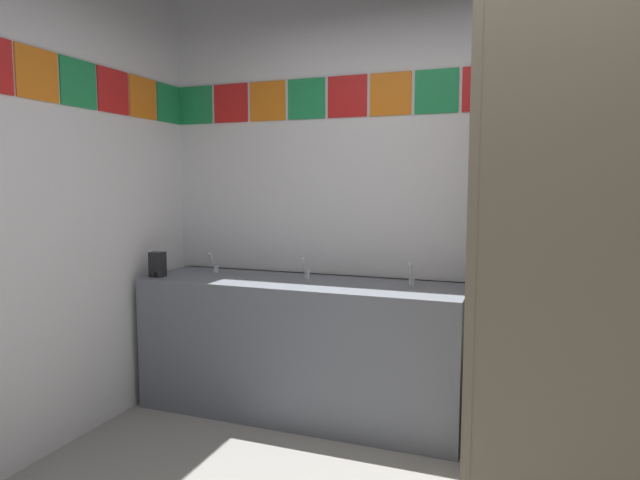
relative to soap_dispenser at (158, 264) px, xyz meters
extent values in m
cube|color=silver|center=(1.82, 0.52, 0.50)|extent=(3.90, 0.08, 2.83)
cube|color=#1E8C4C|center=(0.01, 0.47, 1.06)|extent=(0.26, 0.01, 0.26)
cube|color=red|center=(0.29, 0.47, 1.06)|extent=(0.26, 0.01, 0.26)
cube|color=orange|center=(0.57, 0.47, 1.06)|extent=(0.26, 0.01, 0.26)
cube|color=#1E8C4C|center=(0.85, 0.47, 1.06)|extent=(0.26, 0.01, 0.26)
cube|color=red|center=(1.12, 0.47, 1.06)|extent=(0.26, 0.01, 0.26)
cube|color=orange|center=(1.40, 0.47, 1.06)|extent=(0.26, 0.01, 0.26)
cube|color=#1E8C4C|center=(1.68, 0.47, 1.06)|extent=(0.26, 0.01, 0.26)
cube|color=red|center=(1.96, 0.47, 1.06)|extent=(0.26, 0.01, 0.26)
cube|color=orange|center=(2.24, 0.47, 1.06)|extent=(0.26, 0.01, 0.26)
cube|color=#1E8C4C|center=(2.52, 0.47, 1.06)|extent=(0.26, 0.01, 0.26)
cube|color=orange|center=(-0.12, -0.75, 1.06)|extent=(0.01, 0.26, 0.26)
cube|color=#1E8C4C|center=(-0.12, -0.48, 1.06)|extent=(0.01, 0.26, 0.26)
cube|color=red|center=(-0.12, -0.20, 1.06)|extent=(0.01, 0.26, 0.26)
cube|color=orange|center=(-0.12, 0.07, 1.06)|extent=(0.01, 0.26, 0.26)
cube|color=#1E8C4C|center=(-0.12, 0.34, 1.06)|extent=(0.01, 0.26, 0.26)
cube|color=slate|center=(0.92, 0.18, -0.50)|extent=(2.00, 0.60, 0.84)
cube|color=slate|center=(0.92, 0.46, -0.12)|extent=(2.00, 0.03, 0.08)
cylinder|color=white|center=(0.25, 0.15, -0.13)|extent=(0.34, 0.34, 0.10)
cylinder|color=white|center=(0.92, 0.15, -0.13)|extent=(0.34, 0.34, 0.10)
cylinder|color=white|center=(1.59, 0.15, -0.13)|extent=(0.34, 0.34, 0.10)
cylinder|color=silver|center=(0.25, 0.29, -0.05)|extent=(0.04, 0.04, 0.05)
cylinder|color=silver|center=(0.25, 0.24, 0.02)|extent=(0.02, 0.06, 0.09)
cylinder|color=silver|center=(0.92, 0.29, -0.05)|extent=(0.04, 0.04, 0.05)
cylinder|color=silver|center=(0.92, 0.24, 0.02)|extent=(0.02, 0.06, 0.09)
cylinder|color=silver|center=(1.59, 0.29, -0.05)|extent=(0.04, 0.04, 0.05)
cylinder|color=silver|center=(1.59, 0.24, 0.02)|extent=(0.02, 0.06, 0.09)
cube|color=black|center=(0.00, 0.00, 0.00)|extent=(0.09, 0.07, 0.16)
cylinder|color=black|center=(0.00, -0.04, -0.06)|extent=(0.02, 0.02, 0.03)
cube|color=#726651|center=(2.03, -0.22, 0.18)|extent=(0.04, 1.40, 2.21)
cube|color=#726651|center=(2.48, -0.90, 0.18)|extent=(0.90, 0.04, 2.03)
cylinder|color=silver|center=(2.05, -0.90, 0.30)|extent=(0.02, 0.02, 0.10)
cylinder|color=white|center=(2.53, 0.06, -0.72)|extent=(0.38, 0.38, 0.40)
torus|color=white|center=(2.53, 0.06, -0.50)|extent=(0.39, 0.39, 0.05)
cube|color=white|center=(2.53, 0.27, -0.35)|extent=(0.34, 0.17, 0.34)
camera|label=1|loc=(2.19, -2.89, 0.51)|focal=30.64mm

